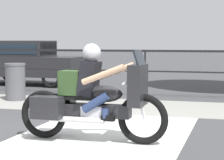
# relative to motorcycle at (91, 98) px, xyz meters

# --- Properties ---
(ground_plane) EXTENTS (120.00, 120.00, 0.00)m
(ground_plane) POSITION_rel_motorcycle_xyz_m (-0.31, 0.31, -0.69)
(ground_plane) COLOR #424244
(sidewalk_band) EXTENTS (44.00, 2.40, 0.01)m
(sidewalk_band) POSITION_rel_motorcycle_xyz_m (-0.31, 3.71, -0.68)
(sidewalk_band) COLOR #99968E
(sidewalk_band) RESTS_ON ground
(crosswalk_band) EXTENTS (2.76, 6.00, 0.01)m
(crosswalk_band) POSITION_rel_motorcycle_xyz_m (0.06, 0.11, -0.68)
(crosswalk_band) COLOR silver
(crosswalk_band) RESTS_ON ground
(fence_railing) EXTENTS (36.00, 0.05, 1.33)m
(fence_railing) POSITION_rel_motorcycle_xyz_m (-0.31, 5.56, 0.35)
(fence_railing) COLOR black
(fence_railing) RESTS_ON ground
(motorcycle) EXTENTS (2.42, 0.76, 1.53)m
(motorcycle) POSITION_rel_motorcycle_xyz_m (0.00, 0.00, 0.00)
(motorcycle) COLOR black
(motorcycle) RESTS_ON ground
(parked_car) EXTENTS (3.95, 1.73, 1.58)m
(parked_car) POSITION_rel_motorcycle_xyz_m (-5.14, 7.79, 0.21)
(parked_car) COLOR #232326
(parked_car) RESTS_ON ground
(trash_bin) EXTENTS (0.55, 0.55, 0.99)m
(trash_bin) POSITION_rel_motorcycle_xyz_m (-3.46, 3.91, -0.19)
(trash_bin) COLOR #515156
(trash_bin) RESTS_ON ground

